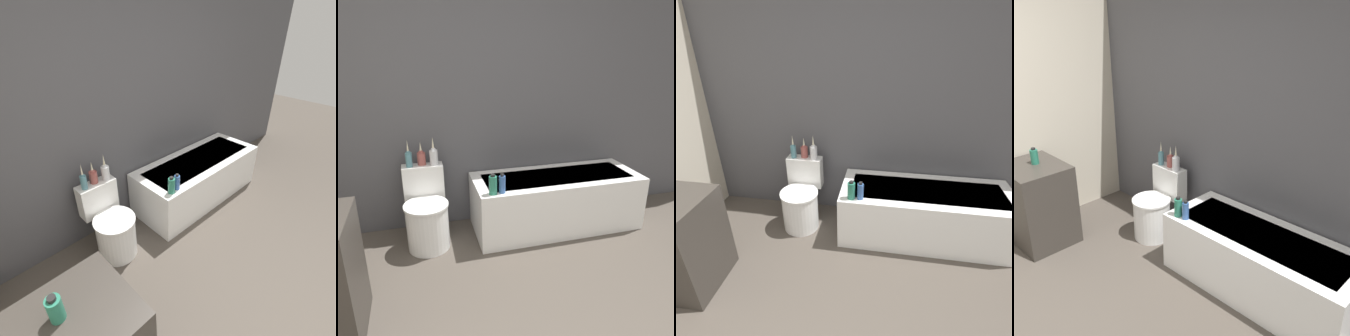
{
  "view_description": "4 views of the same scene",
  "coord_description": "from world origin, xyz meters",
  "views": [
    {
      "loc": [
        -1.47,
        0.0,
        2.09
      ],
      "look_at": [
        0.01,
        1.54,
        0.8
      ],
      "focal_mm": 28.0,
      "sensor_mm": 36.0,
      "label": 1
    },
    {
      "loc": [
        -0.58,
        -1.03,
        1.73
      ],
      "look_at": [
        0.12,
        1.49,
        0.77
      ],
      "focal_mm": 35.0,
      "sensor_mm": 36.0,
      "label": 2
    },
    {
      "loc": [
        0.26,
        -0.52,
        1.91
      ],
      "look_at": [
        -0.08,
        1.58,
        0.8
      ],
      "focal_mm": 28.0,
      "sensor_mm": 36.0,
      "label": 3
    },
    {
      "loc": [
        2.14,
        -0.64,
        2.27
      ],
      "look_at": [
        -0.05,
        1.57,
        0.96
      ],
      "focal_mm": 42.0,
      "sensor_mm": 36.0,
      "label": 4
    }
  ],
  "objects": [
    {
      "name": "vase_gold",
      "position": [
        -0.68,
        1.9,
        0.8
      ],
      "size": [
        0.06,
        0.06,
        0.25
      ],
      "color": "teal",
      "rests_on": "toilet"
    },
    {
      "name": "shampoo_bottle_short",
      "position": [
        0.08,
        1.48,
        0.62
      ],
      "size": [
        0.06,
        0.06,
        0.17
      ],
      "color": "#335999",
      "rests_on": "bathtub"
    },
    {
      "name": "vase_bronze",
      "position": [
        -0.46,
        1.9,
        0.8
      ],
      "size": [
        0.08,
        0.08,
        0.26
      ],
      "color": "silver",
      "rests_on": "toilet"
    },
    {
      "name": "bathtub",
      "position": [
        0.7,
        1.73,
        0.28
      ],
      "size": [
        1.65,
        0.65,
        0.54
      ],
      "color": "white",
      "rests_on": "ground"
    },
    {
      "name": "vanity_counter",
      "position": [
        -1.34,
        0.83,
        0.41
      ],
      "size": [
        0.66,
        0.53,
        0.82
      ],
      "color": "#38332D",
      "rests_on": "ground"
    },
    {
      "name": "wall_back_tiled",
      "position": [
        0.0,
        2.1,
        1.3
      ],
      "size": [
        6.4,
        0.06,
        2.6
      ],
      "color": "#4C4C51",
      "rests_on": "ground_plane"
    },
    {
      "name": "shampoo_bottle_tall",
      "position": [
        0.0,
        1.48,
        0.63
      ],
      "size": [
        0.07,
        0.07,
        0.18
      ],
      "color": "#267259",
      "rests_on": "bathtub"
    },
    {
      "name": "toilet",
      "position": [
        -0.57,
        1.71,
        0.29
      ],
      "size": [
        0.39,
        0.53,
        0.71
      ],
      "color": "white",
      "rests_on": "ground"
    },
    {
      "name": "soap_bottle_glass",
      "position": [
        -1.36,
        0.87,
        0.9
      ],
      "size": [
        0.07,
        0.07,
        0.16
      ],
      "color": "#267259",
      "rests_on": "vanity_counter"
    },
    {
      "name": "vase_silver",
      "position": [
        -0.57,
        1.93,
        0.79
      ],
      "size": [
        0.08,
        0.08,
        0.22
      ],
      "color": "#994C47",
      "rests_on": "toilet"
    }
  ]
}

